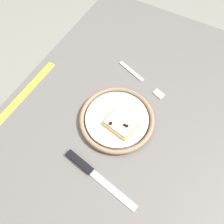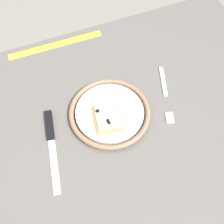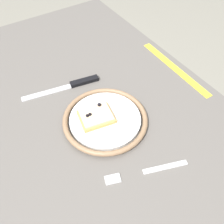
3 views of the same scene
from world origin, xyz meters
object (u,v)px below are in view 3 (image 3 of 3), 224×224
knife (74,84)px  measuring_tape (175,68)px  plate (105,119)px  dining_table (94,135)px  pizza_slice_near (95,116)px  fork (146,172)px

knife → measuring_tape: bearing=-108.4°
plate → knife: (0.17, 0.01, -0.01)m
dining_table → measuring_tape: bearing=-85.5°
dining_table → plate: bearing=-154.7°
measuring_tape → plate: bearing=103.4°
measuring_tape → knife: bearing=72.8°
pizza_slice_near → knife: (0.16, -0.02, -0.02)m
plate → knife: 0.17m
plate → pizza_slice_near: pizza_slice_near is taller
plate → knife: bearing=1.7°
dining_table → plate: size_ratio=5.18×
plate → measuring_tape: plate is taller
pizza_slice_near → plate: bearing=-120.5°
knife → fork: (-0.35, -0.01, -0.00)m
pizza_slice_near → measuring_tape: size_ratio=0.32×
plate → fork: 0.18m
plate → knife: size_ratio=0.96×
dining_table → knife: 0.17m
dining_table → fork: fork is taller
knife → fork: bearing=-178.8°
pizza_slice_near → fork: size_ratio=0.51×
plate → knife: plate is taller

